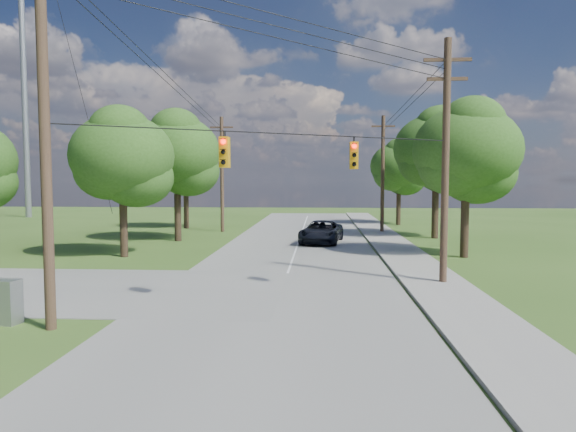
# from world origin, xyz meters

# --- Properties ---
(ground) EXTENTS (140.00, 140.00, 0.00)m
(ground) POSITION_xyz_m (0.00, 0.00, 0.00)
(ground) COLOR #33521B
(ground) RESTS_ON ground
(main_road) EXTENTS (10.00, 100.00, 0.03)m
(main_road) POSITION_xyz_m (2.00, 5.00, 0.01)
(main_road) COLOR gray
(main_road) RESTS_ON ground
(sidewalk_east) EXTENTS (2.60, 100.00, 0.12)m
(sidewalk_east) POSITION_xyz_m (8.70, 5.00, 0.06)
(sidewalk_east) COLOR gray
(sidewalk_east) RESTS_ON ground
(pole_sw) EXTENTS (2.00, 0.32, 12.00)m
(pole_sw) POSITION_xyz_m (-4.60, 0.40, 6.23)
(pole_sw) COLOR #4E3928
(pole_sw) RESTS_ON ground
(pole_ne) EXTENTS (2.00, 0.32, 10.50)m
(pole_ne) POSITION_xyz_m (8.90, 8.00, 5.47)
(pole_ne) COLOR #4E3928
(pole_ne) RESTS_ON ground
(pole_north_e) EXTENTS (2.00, 0.32, 10.00)m
(pole_north_e) POSITION_xyz_m (8.90, 30.00, 5.13)
(pole_north_e) COLOR #4E3928
(pole_north_e) RESTS_ON ground
(pole_north_w) EXTENTS (2.00, 0.32, 10.00)m
(pole_north_w) POSITION_xyz_m (-5.00, 30.00, 5.13)
(pole_north_w) COLOR #4E3928
(pole_north_w) RESTS_ON ground
(power_lines) EXTENTS (13.93, 29.62, 4.93)m
(power_lines) POSITION_xyz_m (1.50, 11.54, 9.15)
(power_lines) COLOR black
(power_lines) RESTS_ON ground
(traffic_signals) EXTENTS (4.91, 3.27, 1.05)m
(traffic_signals) POSITION_xyz_m (2.55, 4.43, 5.50)
(traffic_signals) COLOR orange
(traffic_signals) RESTS_ON ground
(radio_mast) EXTENTS (0.70, 0.70, 45.00)m
(radio_mast) POSITION_xyz_m (-32.00, 46.00, 22.50)
(radio_mast) COLOR gray
(radio_mast) RESTS_ON ground
(tree_w_near) EXTENTS (6.00, 6.00, 8.40)m
(tree_w_near) POSITION_xyz_m (-8.00, 15.00, 5.92)
(tree_w_near) COLOR #422F21
(tree_w_near) RESTS_ON ground
(tree_w_mid) EXTENTS (6.40, 6.40, 9.22)m
(tree_w_mid) POSITION_xyz_m (-7.00, 23.00, 6.58)
(tree_w_mid) COLOR #422F21
(tree_w_mid) RESTS_ON ground
(tree_w_far) EXTENTS (6.00, 6.00, 8.73)m
(tree_w_far) POSITION_xyz_m (-9.00, 33.00, 6.25)
(tree_w_far) COLOR #422F21
(tree_w_far) RESTS_ON ground
(tree_e_near) EXTENTS (6.20, 6.20, 8.81)m
(tree_e_near) POSITION_xyz_m (12.00, 16.00, 6.25)
(tree_e_near) COLOR #422F21
(tree_e_near) RESTS_ON ground
(tree_e_mid) EXTENTS (6.60, 6.60, 9.64)m
(tree_e_mid) POSITION_xyz_m (12.50, 26.00, 6.91)
(tree_e_mid) COLOR #422F21
(tree_e_mid) RESTS_ON ground
(tree_e_far) EXTENTS (5.80, 5.80, 8.32)m
(tree_e_far) POSITION_xyz_m (11.50, 38.00, 5.92)
(tree_e_far) COLOR #422F21
(tree_e_far) RESTS_ON ground
(car_main_north) EXTENTS (3.48, 6.03, 1.58)m
(car_main_north) POSITION_xyz_m (3.66, 22.23, 0.82)
(car_main_north) COLOR black
(car_main_north) RESTS_ON main_road
(control_cabinet) EXTENTS (0.85, 0.68, 1.40)m
(control_cabinet) POSITION_xyz_m (-6.28, 0.87, 0.70)
(control_cabinet) COLOR gray
(control_cabinet) RESTS_ON ground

